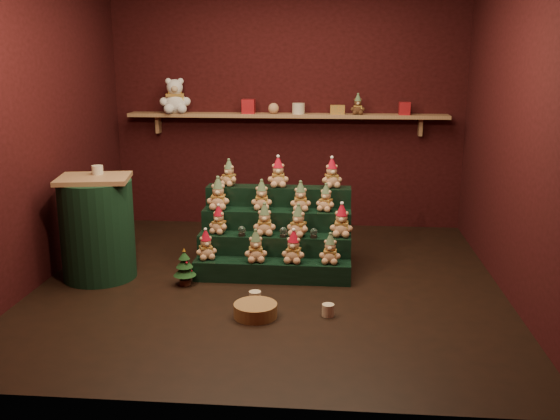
# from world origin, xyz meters

# --- Properties ---
(ground) EXTENTS (4.00, 4.00, 0.00)m
(ground) POSITION_xyz_m (0.00, 0.00, 0.00)
(ground) COLOR black
(ground) RESTS_ON ground
(back_wall) EXTENTS (4.00, 0.10, 2.80)m
(back_wall) POSITION_xyz_m (0.00, 2.05, 1.40)
(back_wall) COLOR black
(back_wall) RESTS_ON ground
(front_wall) EXTENTS (4.00, 0.10, 2.80)m
(front_wall) POSITION_xyz_m (0.00, -2.05, 1.40)
(front_wall) COLOR black
(front_wall) RESTS_ON ground
(left_wall) EXTENTS (0.10, 4.00, 2.80)m
(left_wall) POSITION_xyz_m (-2.05, 0.00, 1.40)
(left_wall) COLOR black
(left_wall) RESTS_ON ground
(right_wall) EXTENTS (0.10, 4.00, 2.80)m
(right_wall) POSITION_xyz_m (2.05, 0.00, 1.40)
(right_wall) COLOR black
(right_wall) RESTS_ON ground
(back_shelf) EXTENTS (3.60, 0.26, 0.24)m
(back_shelf) POSITION_xyz_m (0.00, 1.87, 1.29)
(back_shelf) COLOR #A47A52
(back_shelf) RESTS_ON ground
(riser_tier_front) EXTENTS (1.40, 0.22, 0.18)m
(riser_tier_front) POSITION_xyz_m (0.02, 0.06, 0.09)
(riser_tier_front) COLOR black
(riser_tier_front) RESTS_ON ground
(riser_tier_midfront) EXTENTS (1.40, 0.22, 0.36)m
(riser_tier_midfront) POSITION_xyz_m (0.02, 0.28, 0.18)
(riser_tier_midfront) COLOR black
(riser_tier_midfront) RESTS_ON ground
(riser_tier_midback) EXTENTS (1.40, 0.22, 0.54)m
(riser_tier_midback) POSITION_xyz_m (0.02, 0.50, 0.27)
(riser_tier_midback) COLOR black
(riser_tier_midback) RESTS_ON ground
(riser_tier_back) EXTENTS (1.40, 0.22, 0.72)m
(riser_tier_back) POSITION_xyz_m (0.02, 0.72, 0.36)
(riser_tier_back) COLOR black
(riser_tier_back) RESTS_ON ground
(teddy_0) EXTENTS (0.24, 0.23, 0.26)m
(teddy_0) POSITION_xyz_m (-0.58, 0.08, 0.31)
(teddy_0) COLOR tan
(teddy_0) RESTS_ON riser_tier_front
(teddy_1) EXTENTS (0.23, 0.22, 0.28)m
(teddy_1) POSITION_xyz_m (-0.13, 0.05, 0.32)
(teddy_1) COLOR tan
(teddy_1) RESTS_ON riser_tier_front
(teddy_2) EXTENTS (0.23, 0.21, 0.28)m
(teddy_2) POSITION_xyz_m (0.21, 0.06, 0.32)
(teddy_2) COLOR tan
(teddy_2) RESTS_ON riser_tier_front
(teddy_3) EXTENTS (0.20, 0.18, 0.26)m
(teddy_3) POSITION_xyz_m (0.53, 0.06, 0.31)
(teddy_3) COLOR tan
(teddy_3) RESTS_ON riser_tier_front
(teddy_4) EXTENTS (0.23, 0.22, 0.26)m
(teddy_4) POSITION_xyz_m (-0.50, 0.30, 0.49)
(teddy_4) COLOR tan
(teddy_4) RESTS_ON riser_tier_midfront
(teddy_5) EXTENTS (0.22, 0.20, 0.29)m
(teddy_5) POSITION_xyz_m (-0.07, 0.29, 0.50)
(teddy_5) COLOR tan
(teddy_5) RESTS_ON riser_tier_midfront
(teddy_6) EXTENTS (0.26, 0.25, 0.29)m
(teddy_6) POSITION_xyz_m (0.24, 0.27, 0.50)
(teddy_6) COLOR tan
(teddy_6) RESTS_ON riser_tier_midfront
(teddy_7) EXTENTS (0.22, 0.20, 0.29)m
(teddy_7) POSITION_xyz_m (0.63, 0.30, 0.51)
(teddy_7) COLOR tan
(teddy_7) RESTS_ON riser_tier_midfront
(teddy_8) EXTENTS (0.22, 0.20, 0.30)m
(teddy_8) POSITION_xyz_m (-0.54, 0.50, 0.69)
(teddy_8) COLOR tan
(teddy_8) RESTS_ON riser_tier_midback
(teddy_9) EXTENTS (0.21, 0.19, 0.28)m
(teddy_9) POSITION_xyz_m (-0.13, 0.52, 0.68)
(teddy_9) COLOR tan
(teddy_9) RESTS_ON riser_tier_midback
(teddy_10) EXTENTS (0.21, 0.19, 0.27)m
(teddy_10) POSITION_xyz_m (0.24, 0.51, 0.68)
(teddy_10) COLOR tan
(teddy_10) RESTS_ON riser_tier_midback
(teddy_11) EXTENTS (0.23, 0.22, 0.25)m
(teddy_11) POSITION_xyz_m (0.48, 0.52, 0.67)
(teddy_11) COLOR tan
(teddy_11) RESTS_ON riser_tier_midback
(teddy_12) EXTENTS (0.23, 0.22, 0.25)m
(teddy_12) POSITION_xyz_m (-0.47, 0.73, 0.85)
(teddy_12) COLOR tan
(teddy_12) RESTS_ON riser_tier_back
(teddy_13) EXTENTS (0.22, 0.20, 0.28)m
(teddy_13) POSITION_xyz_m (0.01, 0.72, 0.86)
(teddy_13) COLOR tan
(teddy_13) RESTS_ON riser_tier_back
(teddy_14) EXTENTS (0.24, 0.23, 0.28)m
(teddy_14) POSITION_xyz_m (0.53, 0.74, 0.86)
(teddy_14) COLOR tan
(teddy_14) RESTS_ON riser_tier_back
(snow_globe_a) EXTENTS (0.07, 0.07, 0.09)m
(snow_globe_a) POSITION_xyz_m (-0.28, 0.22, 0.41)
(snow_globe_a) COLOR black
(snow_globe_a) RESTS_ON riser_tier_midfront
(snow_globe_b) EXTENTS (0.07, 0.07, 0.09)m
(snow_globe_b) POSITION_xyz_m (0.10, 0.22, 0.41)
(snow_globe_b) COLOR black
(snow_globe_b) RESTS_ON riser_tier_midfront
(snow_globe_c) EXTENTS (0.07, 0.07, 0.09)m
(snow_globe_c) POSITION_xyz_m (0.38, 0.22, 0.41)
(snow_globe_c) COLOR black
(snow_globe_c) RESTS_ON riser_tier_midfront
(side_table) EXTENTS (0.69, 0.65, 0.93)m
(side_table) POSITION_xyz_m (-1.55, 0.02, 0.46)
(side_table) COLOR #A47A52
(side_table) RESTS_ON ground
(table_ornament) EXTENTS (0.10, 0.10, 0.08)m
(table_ornament) POSITION_xyz_m (-1.55, 0.12, 0.97)
(table_ornament) COLOR beige
(table_ornament) RESTS_ON side_table
(mini_christmas_tree) EXTENTS (0.20, 0.20, 0.34)m
(mini_christmas_tree) POSITION_xyz_m (-0.73, -0.11, 0.16)
(mini_christmas_tree) COLOR #432418
(mini_christmas_tree) RESTS_ON ground
(mug_left) EXTENTS (0.10, 0.10, 0.10)m
(mug_left) POSITION_xyz_m (-0.07, -0.47, 0.05)
(mug_left) COLOR beige
(mug_left) RESTS_ON ground
(mug_right) EXTENTS (0.09, 0.09, 0.09)m
(mug_right) POSITION_xyz_m (0.53, -0.68, 0.05)
(mug_right) COLOR beige
(mug_right) RESTS_ON ground
(wicker_basket) EXTENTS (0.42, 0.42, 0.11)m
(wicker_basket) POSITION_xyz_m (-0.03, -0.74, 0.05)
(wicker_basket) COLOR olive
(wicker_basket) RESTS_ON ground
(white_bear) EXTENTS (0.41, 0.38, 0.49)m
(white_bear) POSITION_xyz_m (-1.26, 1.84, 1.56)
(white_bear) COLOR white
(white_bear) RESTS_ON back_shelf
(brown_bear) EXTENTS (0.16, 0.15, 0.22)m
(brown_bear) POSITION_xyz_m (0.79, 1.84, 1.43)
(brown_bear) COLOR #462617
(brown_bear) RESTS_ON back_shelf
(gift_tin_red_a) EXTENTS (0.14, 0.14, 0.16)m
(gift_tin_red_a) POSITION_xyz_m (-0.43, 1.85, 1.40)
(gift_tin_red_a) COLOR #AF1A22
(gift_tin_red_a) RESTS_ON back_shelf
(gift_tin_cream) EXTENTS (0.14, 0.14, 0.12)m
(gift_tin_cream) POSITION_xyz_m (0.14, 1.85, 1.38)
(gift_tin_cream) COLOR beige
(gift_tin_cream) RESTS_ON back_shelf
(gift_tin_red_b) EXTENTS (0.12, 0.12, 0.14)m
(gift_tin_red_b) POSITION_xyz_m (1.31, 1.85, 1.39)
(gift_tin_red_b) COLOR #AF1A22
(gift_tin_red_b) RESTS_ON back_shelf
(shelf_plush_ball) EXTENTS (0.12, 0.12, 0.12)m
(shelf_plush_ball) POSITION_xyz_m (-0.14, 1.85, 1.38)
(shelf_plush_ball) COLOR tan
(shelf_plush_ball) RESTS_ON back_shelf
(scarf_gift_box) EXTENTS (0.16, 0.10, 0.10)m
(scarf_gift_box) POSITION_xyz_m (0.57, 1.85, 1.37)
(scarf_gift_box) COLOR orange
(scarf_gift_box) RESTS_ON back_shelf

